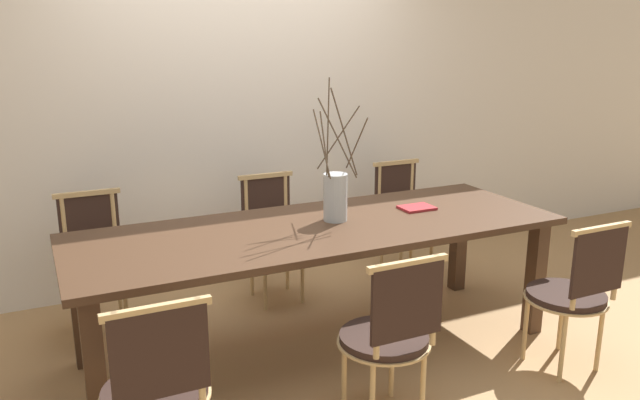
{
  "coord_description": "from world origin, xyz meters",
  "views": [
    {
      "loc": [
        -1.46,
        -3.06,
        1.81
      ],
      "look_at": [
        0.0,
        0.0,
        0.91
      ],
      "focal_mm": 35.0,
      "sensor_mm": 36.0,
      "label": 1
    }
  ],
  "objects_px": {
    "dining_table": "(320,240)",
    "vase_centerpiece": "(335,195)",
    "book_stack": "(417,208)",
    "chair_far_center": "(404,215)",
    "chair_near_center": "(574,290)"
  },
  "relations": [
    {
      "from": "dining_table",
      "to": "vase_centerpiece",
      "type": "height_order",
      "value": "vase_centerpiece"
    },
    {
      "from": "book_stack",
      "to": "vase_centerpiece",
      "type": "bearing_deg",
      "value": 179.98
    },
    {
      "from": "chair_far_center",
      "to": "vase_centerpiece",
      "type": "distance_m",
      "value": 1.32
    },
    {
      "from": "dining_table",
      "to": "chair_near_center",
      "type": "height_order",
      "value": "chair_near_center"
    },
    {
      "from": "dining_table",
      "to": "book_stack",
      "type": "height_order",
      "value": "book_stack"
    },
    {
      "from": "chair_near_center",
      "to": "vase_centerpiece",
      "type": "relative_size",
      "value": 1.07
    },
    {
      "from": "chair_near_center",
      "to": "dining_table",
      "type": "bearing_deg",
      "value": 144.24
    },
    {
      "from": "dining_table",
      "to": "chair_far_center",
      "type": "distance_m",
      "value": 1.39
    },
    {
      "from": "chair_near_center",
      "to": "chair_far_center",
      "type": "distance_m",
      "value": 1.64
    },
    {
      "from": "chair_near_center",
      "to": "vase_centerpiece",
      "type": "height_order",
      "value": "vase_centerpiece"
    },
    {
      "from": "chair_near_center",
      "to": "chair_far_center",
      "type": "relative_size",
      "value": 1.0
    },
    {
      "from": "chair_near_center",
      "to": "chair_far_center",
      "type": "xyz_separation_m",
      "value": [
        -0.03,
        1.64,
        0.0
      ]
    },
    {
      "from": "chair_far_center",
      "to": "book_stack",
      "type": "bearing_deg",
      "value": 61.83
    },
    {
      "from": "dining_table",
      "to": "chair_far_center",
      "type": "xyz_separation_m",
      "value": [
        1.1,
        0.82,
        -0.2
      ]
    },
    {
      "from": "chair_far_center",
      "to": "book_stack",
      "type": "xyz_separation_m",
      "value": [
        -0.41,
        -0.76,
        0.3
      ]
    }
  ]
}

